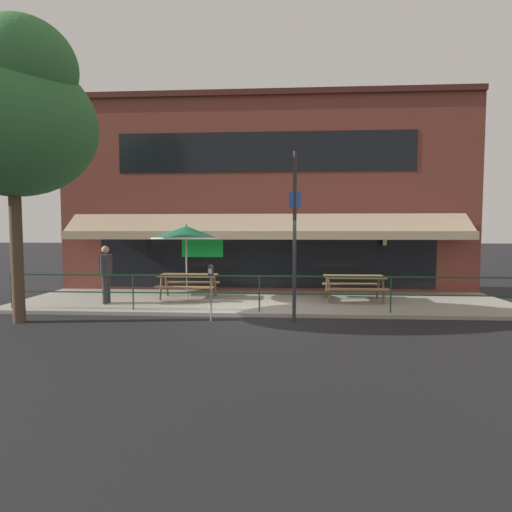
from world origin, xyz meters
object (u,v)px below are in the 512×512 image
(patio_umbrella_left, at_px, (186,233))
(pedestrian_walking, at_px, (106,271))
(picnic_table_centre, at_px, (354,281))
(parking_meter_near, at_px, (211,275))
(street_sign_pole, at_px, (295,235))
(street_tree_curbside, at_px, (14,115))
(picnic_table_left, at_px, (188,279))

(patio_umbrella_left, distance_m, pedestrian_walking, 2.61)
(picnic_table_centre, bearing_deg, patio_umbrella_left, -178.51)
(picnic_table_centre, relative_size, parking_meter_near, 1.27)
(street_sign_pole, xyz_separation_m, street_tree_curbside, (-6.66, -0.52, 2.84))
(picnic_table_centre, relative_size, pedestrian_walking, 1.05)
(picnic_table_left, bearing_deg, parking_meter_near, -66.17)
(picnic_table_centre, distance_m, street_tree_curbside, 10.08)
(patio_umbrella_left, bearing_deg, picnic_table_left, 90.00)
(picnic_table_left, relative_size, picnic_table_centre, 1.00)
(street_sign_pole, bearing_deg, picnic_table_left, 140.85)
(parking_meter_near, bearing_deg, pedestrian_walking, 154.07)
(patio_umbrella_left, height_order, street_sign_pole, street_sign_pole)
(picnic_table_left, height_order, pedestrian_walking, pedestrian_walking)
(picnic_table_left, xyz_separation_m, street_tree_curbside, (-3.40, -3.18, 4.28))
(parking_meter_near, height_order, street_tree_curbside, street_tree_curbside)
(parking_meter_near, bearing_deg, picnic_table_centre, 32.98)
(picnic_table_centre, relative_size, street_sign_pole, 0.43)
(pedestrian_walking, distance_m, street_tree_curbside, 4.62)
(street_sign_pole, bearing_deg, parking_meter_near, -178.79)
(picnic_table_left, relative_size, patio_umbrella_left, 0.76)
(picnic_table_centre, xyz_separation_m, street_tree_curbside, (-8.59, -3.08, 4.28))
(picnic_table_left, height_order, patio_umbrella_left, patio_umbrella_left)
(picnic_table_centre, xyz_separation_m, parking_meter_near, (-4.00, -2.60, 0.44))
(patio_umbrella_left, height_order, parking_meter_near, patio_umbrella_left)
(picnic_table_centre, xyz_separation_m, pedestrian_walking, (-7.42, -0.94, 0.35))
(parking_meter_near, xyz_separation_m, street_tree_curbside, (-4.59, -0.48, 3.84))
(parking_meter_near, distance_m, street_tree_curbside, 6.00)
(picnic_table_left, height_order, street_sign_pole, street_sign_pole)
(picnic_table_left, xyz_separation_m, parking_meter_near, (1.19, -2.70, 0.44))
(picnic_table_centre, distance_m, pedestrian_walking, 7.48)
(patio_umbrella_left, relative_size, pedestrian_walking, 1.39)
(pedestrian_walking, xyz_separation_m, street_sign_pole, (5.48, -1.62, 1.09))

